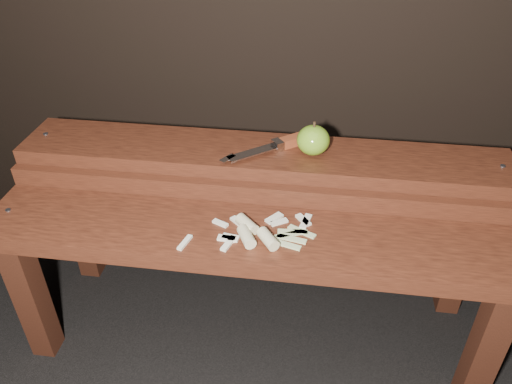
# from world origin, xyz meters

# --- Properties ---
(ground) EXTENTS (60.00, 60.00, 0.00)m
(ground) POSITION_xyz_m (0.00, 0.00, 0.00)
(ground) COLOR black
(bench_front_tier) EXTENTS (1.20, 0.20, 0.42)m
(bench_front_tier) POSITION_xyz_m (0.00, -0.06, 0.35)
(bench_front_tier) COLOR black
(bench_front_tier) RESTS_ON ground
(bench_rear_tier) EXTENTS (1.20, 0.21, 0.50)m
(bench_rear_tier) POSITION_xyz_m (0.00, 0.17, 0.41)
(bench_rear_tier) COLOR black
(bench_rear_tier) RESTS_ON ground
(apple) EXTENTS (0.08, 0.08, 0.08)m
(apple) POSITION_xyz_m (0.12, 0.17, 0.54)
(apple) COLOR olive
(apple) RESTS_ON bench_rear_tier
(knife) EXTENTS (0.23, 0.19, 0.02)m
(knife) POSITION_xyz_m (0.06, 0.20, 0.51)
(knife) COLOR brown
(knife) RESTS_ON bench_rear_tier
(apple_scraps) EXTENTS (0.29, 0.16, 0.03)m
(apple_scraps) POSITION_xyz_m (0.02, -0.06, 0.43)
(apple_scraps) COLOR beige
(apple_scraps) RESTS_ON bench_front_tier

